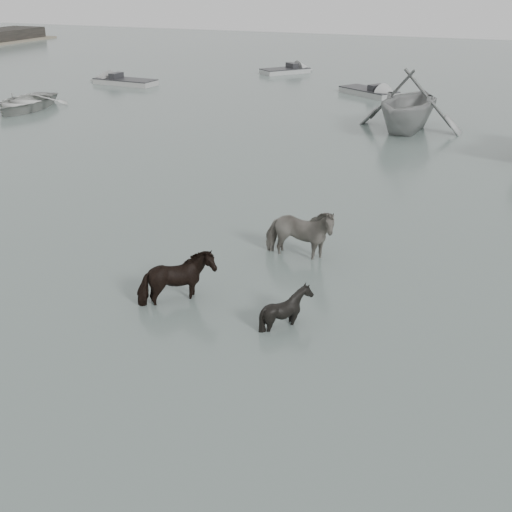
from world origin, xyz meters
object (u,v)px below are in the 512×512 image
(pony_black, at_px, (286,300))
(rowboat_lead, at_px, (23,100))
(pony_pinto, at_px, (299,228))
(pony_dark, at_px, (177,274))

(pony_black, height_order, rowboat_lead, pony_black)
(pony_pinto, xyz_separation_m, pony_dark, (-1.85, -3.60, -0.11))
(rowboat_lead, bearing_deg, pony_black, -47.93)
(pony_black, xyz_separation_m, rowboat_lead, (-22.05, 17.65, -0.08))
(pony_pinto, relative_size, rowboat_lead, 0.40)
(pony_pinto, height_order, rowboat_lead, pony_pinto)
(pony_pinto, relative_size, pony_black, 1.70)
(pony_dark, distance_m, pony_black, 2.74)
(pony_dark, distance_m, rowboat_lead, 26.17)
(pony_black, bearing_deg, pony_dark, 80.48)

